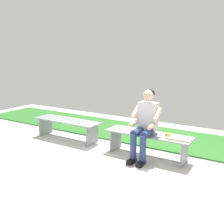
# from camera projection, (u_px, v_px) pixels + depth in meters

# --- Properties ---
(ground_plane) EXTENTS (10.00, 7.00, 0.04)m
(ground_plane) POSITION_uv_depth(u_px,v_px,m) (72.00, 165.00, 4.25)
(ground_plane) COLOR beige
(grass_strip) EXTENTS (9.00, 1.57, 0.03)m
(grass_strip) POSITION_uv_depth(u_px,v_px,m) (129.00, 132.00, 6.05)
(grass_strip) COLOR #2D6B28
(grass_strip) RESTS_ON ground
(bench_near) EXTENTS (1.61, 0.46, 0.44)m
(bench_near) POSITION_uv_depth(u_px,v_px,m) (148.00, 139.00, 4.53)
(bench_near) COLOR gray
(bench_near) RESTS_ON ground
(bench_far) EXTENTS (1.61, 0.46, 0.44)m
(bench_far) POSITION_uv_depth(u_px,v_px,m) (67.00, 124.00, 5.50)
(bench_far) COLOR gray
(bench_far) RESTS_ON ground
(person_seated) EXTENTS (0.50, 0.69, 1.25)m
(person_seated) POSITION_uv_depth(u_px,v_px,m) (145.00, 122.00, 4.38)
(person_seated) COLOR silver
(person_seated) RESTS_ON ground
(apple) EXTENTS (0.09, 0.09, 0.09)m
(apple) POSITION_uv_depth(u_px,v_px,m) (168.00, 135.00, 4.26)
(apple) COLOR gold
(apple) RESTS_ON bench_near
(book_open) EXTENTS (0.41, 0.16, 0.02)m
(book_open) POSITION_uv_depth(u_px,v_px,m) (179.00, 139.00, 4.15)
(book_open) COLOR white
(book_open) RESTS_ON bench_near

